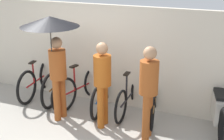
# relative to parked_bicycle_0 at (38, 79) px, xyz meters

# --- Properties ---
(back_wall) EXTENTS (11.97, 0.12, 2.13)m
(back_wall) POSITION_rel_parked_bicycle_0_xyz_m (1.38, 0.33, 0.67)
(back_wall) COLOR beige
(back_wall) RESTS_ON ground
(parked_bicycle_0) EXTENTS (0.44, 1.71, 1.08)m
(parked_bicycle_0) POSITION_rel_parked_bicycle_0_xyz_m (0.00, 0.00, 0.00)
(parked_bicycle_0) COLOR black
(parked_bicycle_0) RESTS_ON ground
(parked_bicycle_1) EXTENTS (0.44, 1.80, 0.97)m
(parked_bicycle_1) POSITION_rel_parked_bicycle_0_xyz_m (0.55, 0.05, 0.00)
(parked_bicycle_1) COLOR black
(parked_bicycle_1) RESTS_ON ground
(parked_bicycle_2) EXTENTS (0.54, 1.73, 1.01)m
(parked_bicycle_2) POSITION_rel_parked_bicycle_0_xyz_m (1.11, -0.01, -0.00)
(parked_bicycle_2) COLOR black
(parked_bicycle_2) RESTS_ON ground
(parked_bicycle_3) EXTENTS (0.45, 1.68, 1.00)m
(parked_bicycle_3) POSITION_rel_parked_bicycle_0_xyz_m (1.66, -0.02, -0.04)
(parked_bicycle_3) COLOR black
(parked_bicycle_3) RESTS_ON ground
(parked_bicycle_4) EXTENTS (0.44, 1.70, 1.10)m
(parked_bicycle_4) POSITION_rel_parked_bicycle_0_xyz_m (2.21, 0.04, -0.03)
(parked_bicycle_4) COLOR black
(parked_bicycle_4) RESTS_ON ground
(parked_bicycle_5) EXTENTS (0.50, 1.64, 1.10)m
(parked_bicycle_5) POSITION_rel_parked_bicycle_0_xyz_m (2.76, -0.01, -0.03)
(parked_bicycle_5) COLOR black
(parked_bicycle_5) RESTS_ON ground
(pedestrian_leading) EXTENTS (1.05, 1.05, 2.05)m
(pedestrian_leading) POSITION_rel_parked_bicycle_0_xyz_m (1.05, -0.86, 1.24)
(pedestrian_leading) COLOR #9E4C1E
(pedestrian_leading) RESTS_ON ground
(pedestrian_center) EXTENTS (0.32, 0.32, 1.62)m
(pedestrian_center) POSITION_rel_parked_bicycle_0_xyz_m (1.95, -0.71, 0.55)
(pedestrian_center) COLOR #B25619
(pedestrian_center) RESTS_ON ground
(pedestrian_trailing) EXTENTS (0.32, 0.32, 1.67)m
(pedestrian_trailing) POSITION_rel_parked_bicycle_0_xyz_m (2.85, -0.80, 0.59)
(pedestrian_trailing) COLOR #9E4C1E
(pedestrian_trailing) RESTS_ON ground
(motorcycle) EXTENTS (0.68, 2.00, 0.93)m
(motorcycle) POSITION_rel_parked_bicycle_0_xyz_m (3.97, 0.02, 0.01)
(motorcycle) COLOR black
(motorcycle) RESTS_ON ground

